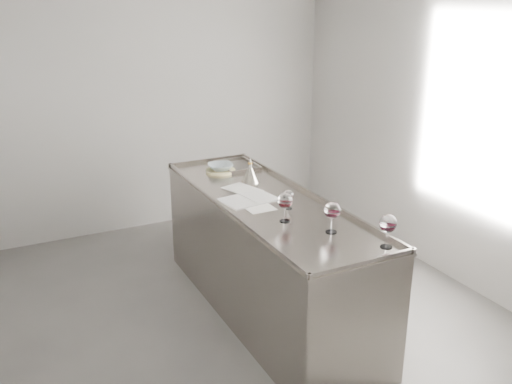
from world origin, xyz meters
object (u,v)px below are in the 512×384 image
wine_funnel (250,175)px  ceramic_bowl (221,167)px  wine_glass_left (285,201)px  notebook (249,199)px  wine_glass_middle (332,211)px  wine_glass_small (289,196)px  wine_glass_right (388,224)px  counter (267,257)px

wine_funnel → ceramic_bowl: bearing=105.6°
wine_glass_left → notebook: wine_glass_left is taller
wine_glass_middle → ceramic_bowl: (-0.12, 1.55, -0.10)m
wine_glass_small → ceramic_bowl: (-0.09, 1.05, -0.05)m
wine_glass_middle → wine_funnel: 1.18m
wine_glass_left → wine_glass_middle: size_ratio=0.97×
notebook → wine_funnel: bearing=54.0°
wine_glass_right → notebook: bearing=109.0°
wine_funnel → wine_glass_small: bearing=-91.7°
counter → wine_glass_right: bearing=-75.4°
counter → wine_glass_left: wine_glass_left is taller
counter → notebook: 0.50m
ceramic_bowl → wine_funnel: wine_funnel is taller
wine_glass_middle → wine_glass_small: bearing=94.3°
notebook → wine_funnel: wine_funnel is taller
counter → wine_glass_left: 0.74m
wine_glass_right → ceramic_bowl: wine_glass_right is taller
notebook → wine_funnel: 0.43m
wine_glass_right → wine_glass_small: 0.88m
wine_glass_right → wine_funnel: (-0.19, 1.52, -0.09)m
wine_funnel → wine_glass_middle: bearing=-89.1°
wine_glass_left → ceramic_bowl: size_ratio=0.95×
wine_glass_left → notebook: (-0.04, 0.49, -0.14)m
counter → wine_glass_middle: 0.94m
wine_glass_small → wine_funnel: (0.02, 0.67, -0.04)m
counter → wine_glass_small: wine_glass_small is taller
wine_glass_middle → wine_glass_small: 0.50m
notebook → ceramic_bowl: bearing=74.6°
wine_glass_left → notebook: size_ratio=0.47×
counter → ceramic_bowl: ceramic_bowl is taller
wine_glass_small → wine_glass_middle: bearing=-85.7°
wine_glass_left → wine_glass_middle: bearing=-59.2°
wine_glass_middle → ceramic_bowl: size_ratio=0.97×
notebook → wine_glass_middle: bearing=-82.9°
counter → wine_glass_left: (-0.08, -0.41, 0.61)m
wine_glass_small → wine_funnel: wine_funnel is taller
counter → wine_glass_right: 1.25m
wine_glass_left → notebook: 0.51m
wine_glass_right → ceramic_bowl: (-0.30, 1.90, -0.11)m
wine_glass_middle → wine_glass_right: 0.39m
counter → notebook: bearing=144.1°
counter → wine_funnel: wine_funnel is taller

